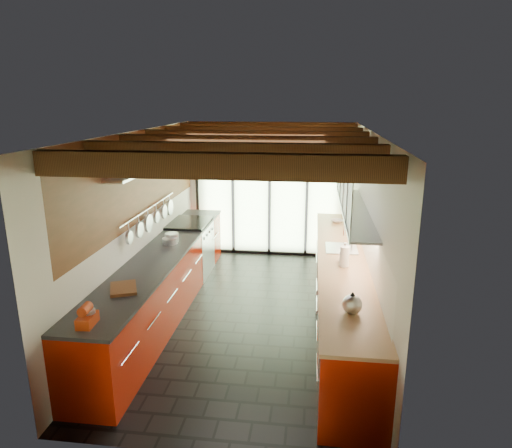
# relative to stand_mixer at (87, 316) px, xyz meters

# --- Properties ---
(ground) EXTENTS (5.50, 5.50, 0.00)m
(ground) POSITION_rel_stand_mixer_xyz_m (1.27, 2.24, -1.01)
(ground) COLOR black
(ground) RESTS_ON ground
(room_shell) EXTENTS (5.50, 5.50, 5.50)m
(room_shell) POSITION_rel_stand_mixer_xyz_m (1.27, 2.24, 0.65)
(room_shell) COLOR silver
(room_shell) RESTS_ON ground
(ceiling_beams) EXTENTS (3.14, 5.06, 4.90)m
(ceiling_beams) POSITION_rel_stand_mixer_xyz_m (1.27, 2.62, 1.45)
(ceiling_beams) COLOR #593316
(ceiling_beams) RESTS_ON ground
(glass_door) EXTENTS (2.95, 0.10, 2.90)m
(glass_door) POSITION_rel_stand_mixer_xyz_m (1.27, 4.94, 0.65)
(glass_door) COLOR #C6EAAD
(glass_door) RESTS_ON ground
(left_counter) EXTENTS (0.68, 5.00, 0.92)m
(left_counter) POSITION_rel_stand_mixer_xyz_m (-0.01, 2.24, -0.55)
(left_counter) COLOR #A01804
(left_counter) RESTS_ON ground
(range_stove) EXTENTS (0.66, 0.90, 0.97)m
(range_stove) POSITION_rel_stand_mixer_xyz_m (-0.01, 3.69, -0.54)
(range_stove) COLOR silver
(range_stove) RESTS_ON ground
(right_counter) EXTENTS (0.68, 5.00, 0.92)m
(right_counter) POSITION_rel_stand_mixer_xyz_m (2.54, 2.24, -0.55)
(right_counter) COLOR #A01804
(right_counter) RESTS_ON ground
(sink_assembly) EXTENTS (0.45, 0.52, 0.43)m
(sink_assembly) POSITION_rel_stand_mixer_xyz_m (2.56, 2.64, -0.05)
(sink_assembly) COLOR silver
(sink_assembly) RESTS_ON right_counter
(upper_cabinets_right) EXTENTS (0.34, 3.00, 3.00)m
(upper_cabinets_right) POSITION_rel_stand_mixer_xyz_m (2.70, 2.54, 0.84)
(upper_cabinets_right) COLOR silver
(upper_cabinets_right) RESTS_ON ground
(left_wall_fixtures) EXTENTS (0.28, 2.60, 0.96)m
(left_wall_fixtures) POSITION_rel_stand_mixer_xyz_m (-0.20, 2.50, 0.79)
(left_wall_fixtures) COLOR silver
(left_wall_fixtures) RESTS_ON ground
(stand_mixer) EXTENTS (0.16, 0.25, 0.22)m
(stand_mixer) POSITION_rel_stand_mixer_xyz_m (0.00, 0.00, 0.00)
(stand_mixer) COLOR #BC330F
(stand_mixer) RESTS_ON left_counter
(pot_large) EXTENTS (0.27, 0.27, 0.13)m
(pot_large) POSITION_rel_stand_mixer_xyz_m (0.00, 2.67, -0.02)
(pot_large) COLOR silver
(pot_large) RESTS_ON left_counter
(pot_small) EXTENTS (0.29, 0.29, 0.09)m
(pot_small) POSITION_rel_stand_mixer_xyz_m (0.00, 2.57, -0.04)
(pot_small) COLOR silver
(pot_small) RESTS_ON left_counter
(cutting_board) EXTENTS (0.42, 0.48, 0.03)m
(cutting_board) POSITION_rel_stand_mixer_xyz_m (0.00, 0.84, -0.07)
(cutting_board) COLOR brown
(cutting_board) RESTS_ON left_counter
(kettle) EXTENTS (0.26, 0.28, 0.24)m
(kettle) POSITION_rel_stand_mixer_xyz_m (2.54, 0.58, 0.02)
(kettle) COLOR silver
(kettle) RESTS_ON right_counter
(paper_towel) EXTENTS (0.14, 0.14, 0.32)m
(paper_towel) POSITION_rel_stand_mixer_xyz_m (2.54, 1.91, 0.05)
(paper_towel) COLOR white
(paper_towel) RESTS_ON right_counter
(soap_bottle) EXTENTS (0.10, 0.10, 0.19)m
(soap_bottle) POSITION_rel_stand_mixer_xyz_m (2.54, 2.08, 0.01)
(soap_bottle) COLOR silver
(soap_bottle) RESTS_ON right_counter
(bowl) EXTENTS (0.25, 0.25, 0.05)m
(bowl) POSITION_rel_stand_mixer_xyz_m (2.54, 4.12, -0.06)
(bowl) COLOR silver
(bowl) RESTS_ON right_counter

